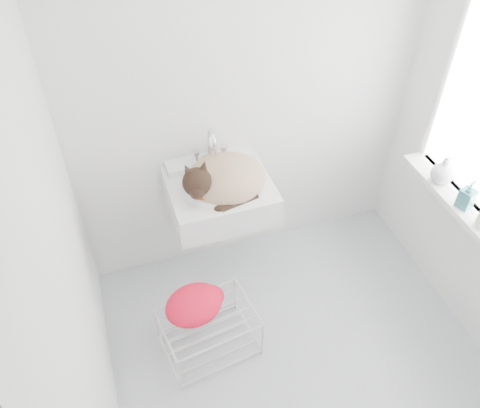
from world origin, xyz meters
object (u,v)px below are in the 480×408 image
object	(u,v)px
wire_rack	(209,333)
bottle_b	(463,206)
sink	(220,183)
cat	(222,180)
bottle_c	(440,181)

from	to	relation	value
wire_rack	bottle_b	distance (m)	1.66
sink	cat	xyz separation A→B (m)	(0.01, -0.02, 0.04)
bottle_c	bottle_b	bearing A→B (deg)	-90.00
sink	cat	world-z (taller)	cat
wire_rack	bottle_b	world-z (taller)	bottle_b
cat	wire_rack	bearing A→B (deg)	-113.42
sink	cat	size ratio (longest dim) A/B	1.21
cat	sink	bearing A→B (deg)	122.84
bottle_b	cat	bearing A→B (deg)	154.38
bottle_c	wire_rack	bearing A→B (deg)	-174.62
sink	wire_rack	bearing A→B (deg)	-114.43
cat	bottle_b	xyz separation A→B (m)	(1.25, -0.60, -0.04)
cat	bottle_c	xyz separation A→B (m)	(1.25, -0.37, -0.04)
bottle_c	sink	bearing A→B (deg)	162.84
bottle_c	cat	bearing A→B (deg)	163.47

